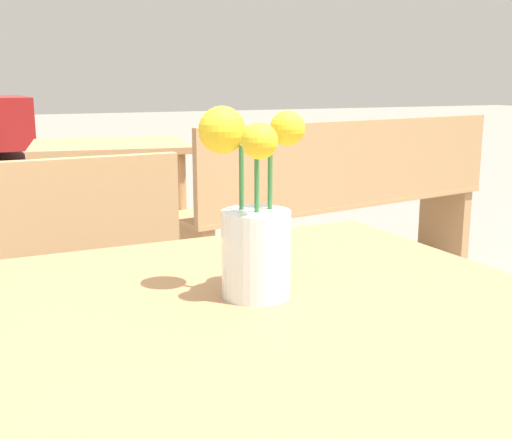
% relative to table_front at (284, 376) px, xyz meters
% --- Properties ---
extents(table_front, '(0.85, 0.90, 0.72)m').
position_rel_table_front_xyz_m(table_front, '(0.00, 0.00, 0.00)').
color(table_front, '#9E7047').
rests_on(table_front, ground_plane).
extents(flower_vase, '(0.15, 0.14, 0.28)m').
position_rel_table_front_xyz_m(flower_vase, '(-0.02, 0.07, 0.20)').
color(flower_vase, silver).
rests_on(flower_vase, table_front).
extents(bench_middle, '(1.82, 0.66, 0.85)m').
position_rel_table_front_xyz_m(bench_middle, '(1.30, 1.91, -0.15)').
color(bench_middle, tan).
rests_on(bench_middle, ground_plane).
extents(table_back, '(0.81, 0.74, 0.74)m').
position_rel_table_front_xyz_m(table_back, '(0.24, 2.36, -0.02)').
color(table_back, tan).
rests_on(table_back, ground_plane).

